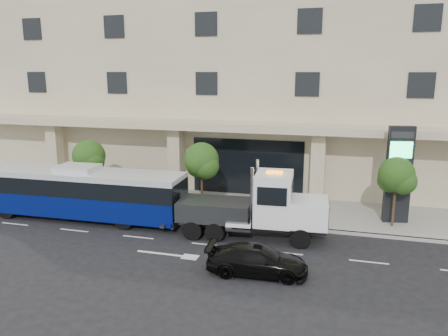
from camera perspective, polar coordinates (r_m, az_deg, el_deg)
The scene contains 11 objects.
ground at distance 24.47m, azimuth -1.02°, elevation -8.69°, with size 120.00×120.00×0.00m, color black.
sidewalk at distance 29.01m, azimuth 1.76°, elevation -5.09°, with size 120.00×6.00×0.15m, color gray.
curb at distance 26.25m, azimuth 0.21°, elevation -7.01°, with size 120.00×0.30×0.15m, color gray.
convention_center at distance 37.87m, azimuth 5.67°, elevation 14.18°, with size 60.00×17.60×20.00m.
tree_left at distance 30.83m, azimuth -17.19°, elevation 1.24°, with size 2.27×2.20×4.22m.
tree_mid at distance 27.40m, azimuth -2.91°, elevation 0.73°, with size 2.28×2.20×4.38m.
tree_right at distance 26.32m, azimuth 21.64°, elevation -1.15°, with size 2.10×2.00×4.04m.
city_bus at distance 28.01m, azimuth -18.42°, elevation -2.94°, with size 13.17×3.04×3.32m.
tow_truck at distance 23.54m, azimuth 4.55°, elevation -5.22°, with size 9.10×2.70×4.13m.
black_sedan at distance 19.89m, azimuth 4.34°, elevation -11.89°, with size 1.84×4.52×1.31m, color black.
signage_pylon at distance 27.18m, azimuth 21.82°, elevation -0.74°, with size 1.48×0.77×5.68m.
Camera 1 is at (6.41, -21.88, 8.88)m, focal length 35.00 mm.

